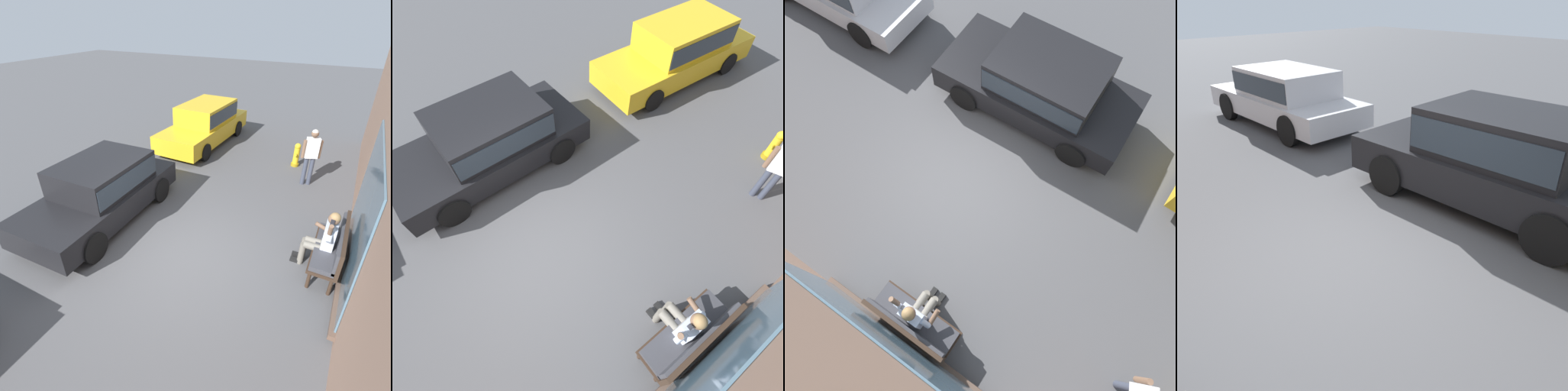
% 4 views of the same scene
% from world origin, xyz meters
% --- Properties ---
extents(ground_plane, '(60.00, 60.00, 0.00)m').
position_xyz_m(ground_plane, '(0.00, 0.00, 0.00)').
color(ground_plane, '#4C4C4F').
extents(bench, '(1.59, 0.55, 1.01)m').
position_xyz_m(bench, '(-1.03, 2.90, 0.58)').
color(bench, '#332319').
rests_on(bench, ground_plane).
extents(person_on_phone, '(0.73, 0.74, 1.35)m').
position_xyz_m(person_on_phone, '(-1.02, 2.67, 0.71)').
color(person_on_phone, '#6B665B').
rests_on(person_on_phone, ground_plane).
extents(parked_car_mid, '(4.33, 2.05, 1.52)m').
position_xyz_m(parked_car_mid, '(-0.40, -2.46, 0.83)').
color(parked_car_mid, black).
rests_on(parked_car_mid, ground_plane).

